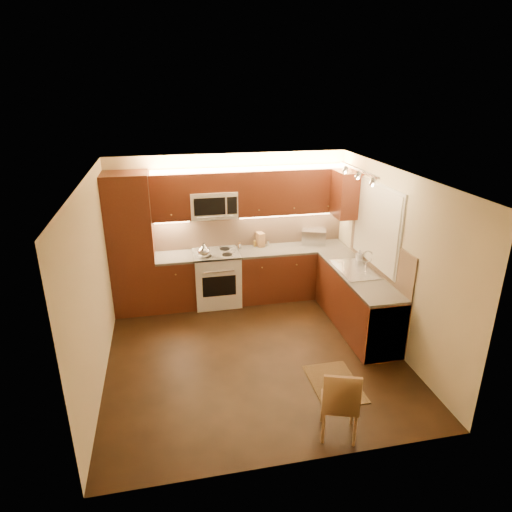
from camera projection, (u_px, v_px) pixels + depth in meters
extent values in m
cube|color=black|center=(254.00, 353.00, 6.28)|extent=(4.00, 4.00, 0.01)
cube|color=beige|center=(253.00, 177.00, 5.37)|extent=(4.00, 4.00, 0.01)
cube|color=beige|center=(230.00, 227.00, 7.65)|extent=(4.00, 0.01, 2.50)
cube|color=beige|center=(297.00, 357.00, 4.00)|extent=(4.00, 0.01, 2.50)
cube|color=beige|center=(94.00, 285.00, 5.45)|extent=(0.01, 4.00, 2.50)
cube|color=beige|center=(393.00, 260.00, 6.21)|extent=(0.01, 4.00, 2.50)
cube|color=#491C0F|center=(131.00, 245.00, 7.10)|extent=(0.70, 0.60, 2.30)
cube|color=#491C0F|center=(176.00, 282.00, 7.49)|extent=(0.62, 0.60, 0.86)
cube|color=#3A3734|center=(174.00, 257.00, 7.32)|extent=(0.62, 0.60, 0.04)
cube|color=#491C0F|center=(292.00, 272.00, 7.87)|extent=(1.92, 0.60, 0.86)
cube|color=#3A3734|center=(293.00, 249.00, 7.71)|extent=(1.92, 0.60, 0.04)
cube|color=#491C0F|center=(357.00, 302.00, 6.81)|extent=(0.60, 2.00, 0.86)
cube|color=#3A3734|center=(359.00, 275.00, 6.65)|extent=(0.60, 2.00, 0.04)
cube|color=silver|center=(377.00, 324.00, 6.17)|extent=(0.58, 0.60, 0.84)
cube|color=tan|center=(250.00, 229.00, 7.73)|extent=(3.30, 0.02, 0.60)
cube|color=tan|center=(379.00, 254.00, 6.59)|extent=(0.02, 2.00, 0.60)
cube|color=#491C0F|center=(170.00, 197.00, 7.08)|extent=(0.62, 0.35, 0.75)
cube|color=#491C0F|center=(292.00, 191.00, 7.46)|extent=(1.92, 0.35, 0.75)
cube|color=#491C0F|center=(212.00, 181.00, 7.13)|extent=(0.76, 0.35, 0.31)
cube|color=#491C0F|center=(346.00, 194.00, 7.23)|extent=(0.35, 0.50, 0.75)
cube|color=silver|center=(377.00, 225.00, 6.58)|extent=(0.03, 1.44, 1.24)
cube|color=silver|center=(376.00, 225.00, 6.58)|extent=(0.02, 1.36, 1.16)
cube|color=silver|center=(359.00, 170.00, 6.05)|extent=(0.04, 1.20, 0.03)
cube|color=silver|center=(314.00, 236.00, 7.88)|extent=(0.50, 0.44, 0.25)
cube|color=olive|center=(260.00, 239.00, 7.73)|extent=(0.14, 0.20, 0.24)
cylinder|color=silver|center=(240.00, 246.00, 7.63)|extent=(0.04, 0.04, 0.09)
cylinder|color=brown|center=(240.00, 245.00, 7.69)|extent=(0.06, 0.06, 0.09)
cylinder|color=silver|center=(268.00, 243.00, 7.77)|extent=(0.05, 0.05, 0.09)
cylinder|color=olive|center=(255.00, 244.00, 7.74)|extent=(0.06, 0.06, 0.10)
imported|color=#B8B9BD|center=(359.00, 255.00, 7.08)|extent=(0.09, 0.09, 0.19)
cube|color=black|center=(335.00, 384.00, 5.62)|extent=(0.58, 0.88, 0.01)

